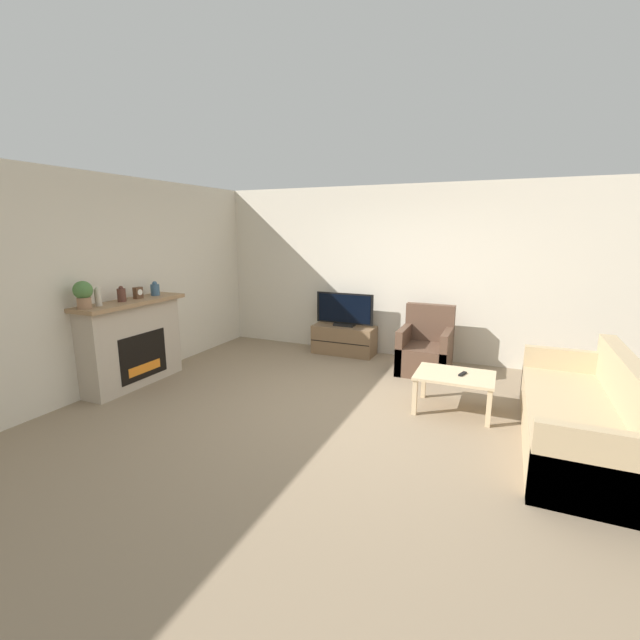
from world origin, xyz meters
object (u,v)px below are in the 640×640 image
at_px(mantel_vase_centre_left, 122,294).
at_px(armchair, 425,351).
at_px(tv, 344,311).
at_px(coffee_table, 455,379).
at_px(mantel_clock, 138,293).
at_px(potted_plant, 83,293).
at_px(couch, 584,419).
at_px(mantel_vase_right, 155,289).
at_px(remote, 463,374).
at_px(tv_stand, 344,340).
at_px(mantel_vase_left, 98,297).
at_px(fireplace, 132,342).

xyz_separation_m(mantel_vase_centre_left, armchair, (3.42, 2.20, -0.92)).
relative_size(tv, armchair, 1.02).
bearing_deg(coffee_table, mantel_clock, -170.57).
distance_m(potted_plant, coffee_table, 4.32).
bearing_deg(armchair, tv, 164.97).
relative_size(armchair, couch, 0.41).
height_order(mantel_vase_centre_left, tv, mantel_vase_centre_left).
distance_m(mantel_vase_centre_left, mantel_vase_right, 0.56).
height_order(remote, couch, couch).
bearing_deg(mantel_vase_centre_left, couch, 5.87).
distance_m(tv_stand, remote, 2.60).
bearing_deg(mantel_vase_right, coffee_table, 5.17).
bearing_deg(armchair, mantel_vase_left, -143.42).
distance_m(fireplace, armchair, 4.03).
height_order(mantel_vase_left, tv_stand, mantel_vase_left).
bearing_deg(fireplace, tv_stand, 50.33).
bearing_deg(mantel_vase_centre_left, fireplace, 98.54).
xyz_separation_m(coffee_table, remote, (0.08, 0.02, 0.07)).
bearing_deg(mantel_vase_centre_left, armchair, 32.76).
xyz_separation_m(tv, couch, (3.15, -2.04, -0.44)).
xyz_separation_m(potted_plant, tv, (2.02, 3.10, -0.59)).
relative_size(fireplace, mantel_vase_left, 6.53).
relative_size(mantel_vase_left, tv_stand, 0.23).
xyz_separation_m(mantel_clock, remote, (4.04, 0.68, -0.76)).
bearing_deg(mantel_clock, coffee_table, 9.43).
relative_size(potted_plant, couch, 0.14).
relative_size(mantel_vase_left, potted_plant, 0.72).
relative_size(tv, coffee_table, 1.14).
bearing_deg(mantel_vase_left, tv, 55.16).
relative_size(mantel_vase_centre_left, couch, 0.09).
bearing_deg(mantel_clock, mantel_vase_left, -90.07).
distance_m(armchair, coffee_table, 1.39).
distance_m(mantel_vase_centre_left, armchair, 4.17).
bearing_deg(tv_stand, remote, -39.01).
bearing_deg(coffee_table, mantel_vase_left, -162.40).
height_order(fireplace, tv_stand, fireplace).
xyz_separation_m(mantel_vase_left, couch, (5.18, 0.87, -0.96)).
height_order(fireplace, coffee_table, fireplace).
bearing_deg(tv, tv_stand, 90.00).
relative_size(fireplace, armchair, 1.58).
bearing_deg(potted_plant, tv_stand, 56.84).
relative_size(mantel_vase_right, remote, 1.26).
xyz_separation_m(potted_plant, remote, (4.04, 1.46, -0.87)).
xyz_separation_m(mantel_vase_left, armchair, (3.42, 2.53, -0.94)).
relative_size(mantel_vase_left, coffee_table, 0.27).
bearing_deg(potted_plant, mantel_clock, 89.94).
bearing_deg(mantel_vase_centre_left, mantel_vase_left, -90.00).
xyz_separation_m(mantel_vase_left, mantel_clock, (0.00, 0.60, -0.03)).
bearing_deg(mantel_vase_right, tv_stand, 44.83).
relative_size(mantel_clock, potted_plant, 0.47).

